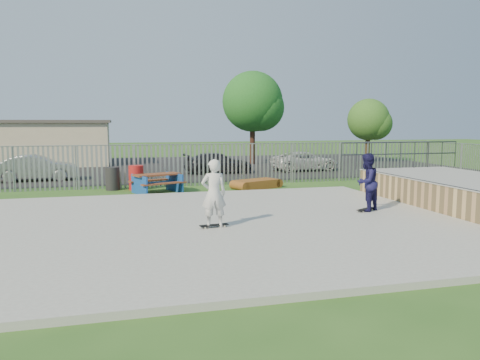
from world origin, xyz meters
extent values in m
plane|color=#2F5B1F|center=(0.00, 0.00, 0.00)|extent=(120.00, 120.00, 0.00)
cube|color=#9D9D98|center=(0.00, 0.00, 0.07)|extent=(15.00, 12.00, 0.15)
cube|color=tan|center=(9.50, 1.00, 0.53)|extent=(4.00, 7.00, 1.05)
cube|color=#9E9E99|center=(9.50, 1.00, 1.07)|extent=(4.05, 7.05, 0.04)
cylinder|color=#383A3F|center=(7.52, 1.00, 1.08)|extent=(0.06, 7.00, 0.06)
cube|color=brown|center=(-0.75, 7.10, 0.80)|extent=(2.13, 1.43, 0.07)
cube|color=brown|center=(-0.51, 6.48, 0.49)|extent=(1.96, 1.00, 0.06)
cube|color=brown|center=(-0.98, 7.71, 0.49)|extent=(1.96, 1.00, 0.06)
cube|color=#16489A|center=(-0.75, 7.10, 0.41)|extent=(2.20, 2.07, 0.82)
cube|color=brown|center=(3.82, 7.42, 0.20)|extent=(2.23, 1.69, 0.40)
cylinder|color=#AC1B1A|center=(-1.58, 8.35, 0.55)|extent=(0.66, 0.66, 1.10)
cylinder|color=black|center=(-2.61, 8.51, 0.52)|extent=(0.62, 0.62, 1.04)
cube|color=black|center=(0.00, 19.00, 0.01)|extent=(40.00, 18.00, 0.02)
imported|color=#A6A6AB|center=(-6.45, 12.89, 0.69)|extent=(4.14, 1.67, 1.34)
imported|color=black|center=(3.43, 14.11, 0.62)|extent=(4.16, 1.72, 1.20)
imported|color=silver|center=(9.03, 14.21, 0.61)|extent=(4.40, 2.25, 1.19)
cube|color=beige|center=(-8.00, 23.00, 1.50)|extent=(10.00, 6.00, 3.00)
cube|color=#4C4742|center=(-8.00, 23.00, 3.10)|extent=(10.40, 6.40, 0.20)
cylinder|color=#3D2218|center=(7.12, 19.54, 1.94)|extent=(0.37, 0.37, 3.87)
sphere|color=#205B1F|center=(7.12, 19.54, 4.52)|extent=(4.34, 4.34, 4.34)
cylinder|color=#3F2C19|center=(15.94, 18.68, 1.39)|extent=(0.33, 0.33, 2.78)
sphere|color=#335F20|center=(15.94, 18.68, 3.25)|extent=(3.11, 3.11, 3.11)
cube|color=black|center=(5.44, 0.41, 0.21)|extent=(0.79, 0.57, 0.02)
cube|color=black|center=(0.17, -0.70, 0.21)|extent=(0.82, 0.30, 0.02)
imported|color=#181645|center=(5.44, 0.41, 1.09)|extent=(1.15, 1.08, 1.89)
imported|color=silver|center=(0.17, -0.70, 1.09)|extent=(0.71, 0.48, 1.89)
camera|label=1|loc=(-2.33, -13.11, 3.02)|focal=35.00mm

